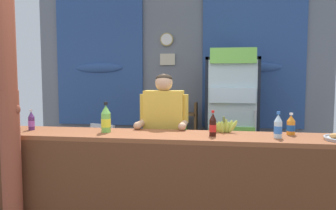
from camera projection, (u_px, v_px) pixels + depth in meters
The scene contains 14 objects.
ground_plane at pixel (162, 210), 3.73m from camera, with size 6.96×6.96×0.00m, color #665B51.
back_wall_curtained at pixel (179, 81), 5.23m from camera, with size 4.69×0.22×2.82m.
stall_counter at pixel (146, 176), 3.00m from camera, with size 3.57×0.55×0.99m.
timber_post at pixel (9, 97), 2.85m from camera, with size 0.19×0.17×2.81m.
drink_fridge at pixel (231, 112), 4.53m from camera, with size 0.71×0.62×1.90m.
bottle_shelf_rack at pixel (181, 139), 4.92m from camera, with size 0.48×0.28×1.15m.
plastic_lawn_chair at pixel (97, 152), 4.52m from camera, with size 0.57×0.57×0.86m.
shopkeeper at pixel (164, 127), 3.55m from camera, with size 0.54×0.42×1.56m.
soda_bottle_lime_soda at pixel (106, 119), 3.15m from camera, with size 0.09×0.09×0.29m.
soda_bottle_water at pixel (278, 127), 2.85m from camera, with size 0.07×0.07×0.23m.
soda_bottle_orange_soda at pixel (291, 125), 3.02m from camera, with size 0.08×0.08×0.20m.
soda_bottle_cola at pixel (213, 125), 2.94m from camera, with size 0.06×0.06×0.23m.
soda_bottle_grape_soda at pixel (31, 121), 3.29m from camera, with size 0.06×0.06×0.21m.
banana_bunch at pixel (224, 127), 3.14m from camera, with size 0.28×0.06×0.16m.
Camera 1 is at (0.62, -2.49, 1.52)m, focal length 34.84 mm.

